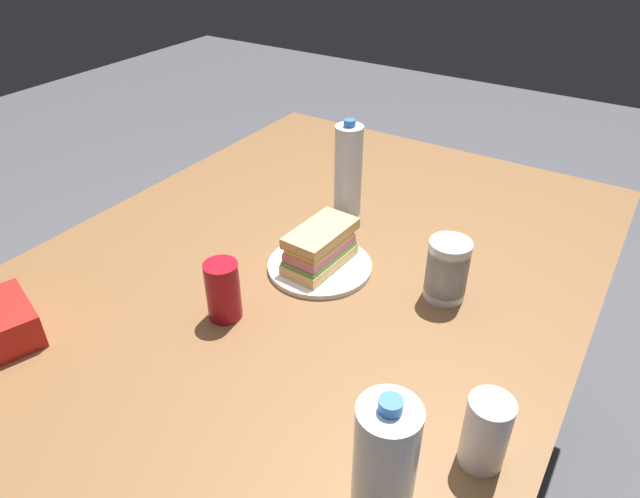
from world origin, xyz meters
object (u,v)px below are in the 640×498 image
object	(u,v)px
soda_can_red	(223,291)
sandwich	(320,247)
water_bottle_spare	(384,472)
plastic_cup_stack	(447,270)
paper_plate	(320,266)
dining_table	(310,294)
water_bottle_tall	(348,170)
soda_can_silver	(486,432)

from	to	relation	value
soda_can_red	sandwich	bearing A→B (deg)	-16.07
water_bottle_spare	plastic_cup_stack	bearing A→B (deg)	12.78
soda_can_red	water_bottle_spare	distance (m)	0.51
plastic_cup_stack	paper_plate	bearing A→B (deg)	101.23
sandwich	dining_table	bearing A→B (deg)	101.03
paper_plate	water_bottle_tall	bearing A→B (deg)	16.81
paper_plate	sandwich	distance (m)	0.05
dining_table	water_bottle_tall	distance (m)	0.32
paper_plate	water_bottle_tall	size ratio (longest dim) A/B	0.92
paper_plate	sandwich	xyz separation A→B (m)	(0.00, 0.00, 0.05)
dining_table	water_bottle_spare	world-z (taller)	water_bottle_spare
water_bottle_tall	paper_plate	bearing A→B (deg)	-163.19
water_bottle_tall	plastic_cup_stack	xyz separation A→B (m)	(-0.19, -0.34, -0.05)
paper_plate	soda_can_silver	xyz separation A→B (m)	(-0.29, -0.46, 0.05)
water_bottle_spare	paper_plate	bearing A→B (deg)	39.95
water_bottle_tall	soda_can_silver	xyz separation A→B (m)	(-0.53, -0.53, -0.06)
plastic_cup_stack	water_bottle_spare	world-z (taller)	water_bottle_spare
dining_table	sandwich	size ratio (longest dim) A/B	8.26
paper_plate	soda_can_silver	distance (m)	0.54
soda_can_red	soda_can_silver	xyz separation A→B (m)	(-0.05, -0.53, 0.00)
dining_table	paper_plate	size ratio (longest dim) A/B	6.79
dining_table	water_bottle_spare	distance (m)	0.64
water_bottle_tall	soda_can_silver	size ratio (longest dim) A/B	2.02
sandwich	water_bottle_tall	bearing A→B (deg)	16.70
paper_plate	water_bottle_spare	xyz separation A→B (m)	(-0.46, -0.38, 0.11)
dining_table	sandwich	xyz separation A→B (m)	(0.01, -0.03, 0.14)
water_bottle_tall	plastic_cup_stack	world-z (taller)	water_bottle_tall
sandwich	water_bottle_spare	world-z (taller)	water_bottle_spare
soda_can_red	water_bottle_spare	bearing A→B (deg)	-116.13
paper_plate	plastic_cup_stack	size ratio (longest dim) A/B	1.74
dining_table	sandwich	bearing A→B (deg)	-78.97
paper_plate	soda_can_red	xyz separation A→B (m)	(-0.23, 0.07, 0.05)
soda_can_red	plastic_cup_stack	world-z (taller)	plastic_cup_stack
water_bottle_tall	water_bottle_spare	bearing A→B (deg)	-146.99
sandwich	soda_can_silver	xyz separation A→B (m)	(-0.29, -0.46, 0.01)
dining_table	soda_can_silver	xyz separation A→B (m)	(-0.28, -0.49, 0.15)
water_bottle_tall	soda_can_silver	bearing A→B (deg)	-134.82
plastic_cup_stack	soda_can_silver	bearing A→B (deg)	-150.12
plastic_cup_stack	soda_can_silver	size ratio (longest dim) A/B	1.07
water_bottle_spare	soda_can_red	bearing A→B (deg)	63.87
dining_table	soda_can_silver	size ratio (longest dim) A/B	12.68
dining_table	water_bottle_tall	size ratio (longest dim) A/B	6.27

